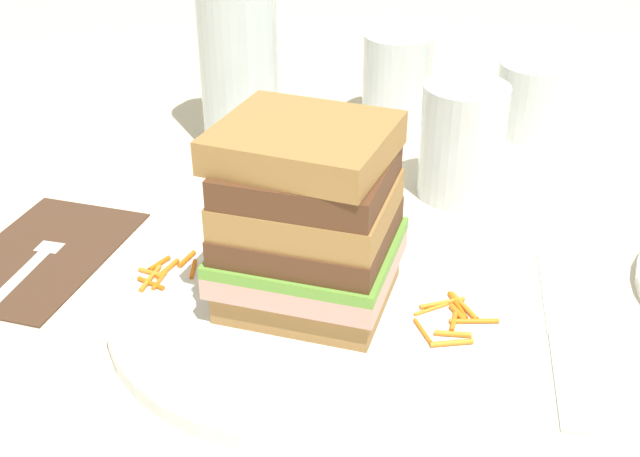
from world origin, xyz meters
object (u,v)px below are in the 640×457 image
(sandwich, at_px, (308,219))
(water_bottle, at_px, (236,9))
(main_plate, at_px, (309,305))
(knife, at_px, (559,335))
(napkin_dark, at_px, (44,252))
(juice_glass, at_px, (462,149))
(empty_tumbler_0, at_px, (397,78))
(fork, at_px, (28,264))
(empty_tumbler_1, at_px, (535,98))

(sandwich, distance_m, water_bottle, 0.30)
(main_plate, bearing_deg, knife, 5.71)
(napkin_dark, distance_m, juice_glass, 0.36)
(empty_tumbler_0, bearing_deg, juice_glass, -60.71)
(sandwich, height_order, knife, sandwich)
(sandwich, relative_size, napkin_dark, 0.78)
(fork, bearing_deg, empty_tumbler_1, 45.80)
(empty_tumbler_1, bearing_deg, water_bottle, -157.59)
(main_plate, distance_m, empty_tumbler_1, 0.39)
(napkin_dark, relative_size, knife, 0.83)
(empty_tumbler_0, xyz_separation_m, empty_tumbler_1, (0.14, 0.00, -0.01))
(sandwich, distance_m, empty_tumbler_1, 0.39)
(main_plate, bearing_deg, juice_glass, 69.13)
(juice_glass, bearing_deg, sandwich, -111.06)
(knife, bearing_deg, juice_glass, 115.90)
(empty_tumbler_1, bearing_deg, sandwich, -110.46)
(main_plate, distance_m, fork, 0.22)
(knife, distance_m, empty_tumbler_1, 0.36)
(main_plate, relative_size, empty_tumbler_1, 3.52)
(knife, bearing_deg, sandwich, -174.47)
(main_plate, distance_m, napkin_dark, 0.23)
(water_bottle, bearing_deg, empty_tumbler_0, 39.32)
(water_bottle, height_order, empty_tumbler_0, water_bottle)
(empty_tumbler_0, bearing_deg, water_bottle, -140.68)
(main_plate, relative_size, fork, 1.69)
(napkin_dark, distance_m, empty_tumbler_1, 0.50)
(napkin_dark, height_order, juice_glass, juice_glass)
(fork, bearing_deg, main_plate, 0.74)
(empty_tumbler_0, bearing_deg, sandwich, -89.02)
(water_bottle, bearing_deg, napkin_dark, -109.56)
(main_plate, xyz_separation_m, napkin_dark, (-0.22, 0.02, -0.00))
(sandwich, distance_m, napkin_dark, 0.24)
(water_bottle, bearing_deg, knife, -36.90)
(napkin_dark, height_order, fork, fork)
(fork, height_order, knife, fork)
(main_plate, distance_m, juice_glass, 0.23)
(water_bottle, distance_m, empty_tumbler_0, 0.20)
(empty_tumbler_0, bearing_deg, napkin_dark, -122.32)
(sandwich, xyz_separation_m, empty_tumbler_0, (-0.01, 0.36, -0.03))
(sandwich, height_order, water_bottle, water_bottle)
(sandwich, bearing_deg, main_plate, -40.82)
(fork, bearing_deg, empty_tumbler_0, 59.34)
(water_bottle, bearing_deg, main_plate, -60.84)
(knife, xyz_separation_m, juice_glass, (-0.09, 0.19, 0.04))
(juice_glass, relative_size, empty_tumbler_0, 1.09)
(sandwich, bearing_deg, fork, -179.14)
(fork, relative_size, empty_tumbler_1, 2.08)
(water_bottle, bearing_deg, sandwich, -60.89)
(main_plate, height_order, empty_tumbler_1, empty_tumbler_1)
(water_bottle, xyz_separation_m, empty_tumbler_0, (0.13, 0.11, -0.09))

